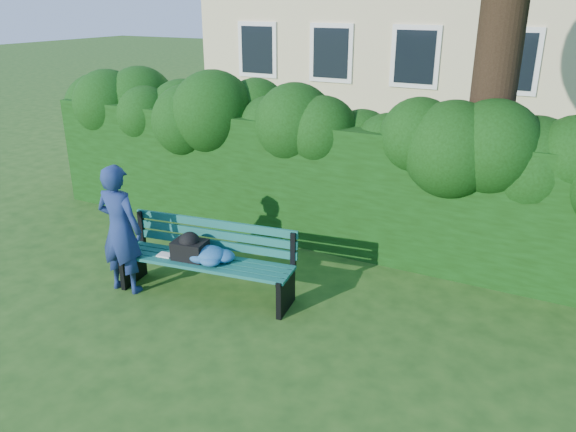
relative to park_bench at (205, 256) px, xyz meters
The scene contains 4 objects.
ground 0.94m from the park_bench, ahead, with size 80.00×80.00×0.00m, color #214816.
hedge 2.41m from the park_bench, 70.37° to the left, with size 10.00×1.00×1.80m.
park_bench is the anchor object (origin of this frame).
man_reading 1.08m from the park_bench, 157.89° to the right, with size 0.59×0.39×1.62m, color navy.
Camera 1 is at (2.97, -5.00, 3.40)m, focal length 35.00 mm.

